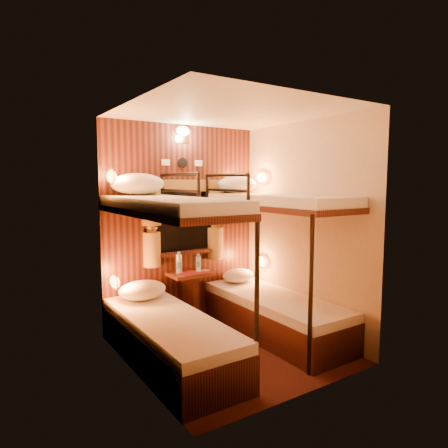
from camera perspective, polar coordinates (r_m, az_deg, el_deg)
floor at (r=4.32m, az=0.82°, el=-17.50°), size 2.10×2.10×0.00m
ceiling at (r=4.01m, az=0.88°, el=15.74°), size 2.10×2.10×0.00m
wall_back at (r=4.89m, az=-6.03°, el=-0.13°), size 2.40×0.00×2.40m
wall_front at (r=3.18m, az=11.48°, el=-3.57°), size 2.40×0.00×2.40m
wall_left at (r=3.54m, az=-12.73°, el=-2.64°), size 0.00×2.40×2.40m
wall_right at (r=4.62m, az=11.19°, el=-0.58°), size 0.00×2.40×2.40m
back_panel at (r=4.88m, az=-5.95°, el=-0.15°), size 2.00×0.03×2.40m
bunk_left at (r=3.88m, az=-7.88°, el=-11.52°), size 0.72×1.90×1.82m
bunk_right at (r=4.56m, az=7.20°, el=-8.82°), size 0.72×1.90×1.82m
window at (r=4.85m, az=-5.79°, el=-0.41°), size 1.00×0.12×0.79m
curtains at (r=4.81m, az=-5.62°, el=0.53°), size 1.10×0.22×1.00m
back_fixtures at (r=4.85m, az=-5.90°, el=12.20°), size 0.54×0.09×0.48m
reading_lamps at (r=4.58m, az=-4.04°, el=-0.03°), size 2.00×0.20×1.25m
table at (r=4.87m, az=-4.84°, el=-9.58°), size 0.50×0.34×0.66m
bottle_left at (r=4.76m, az=-6.44°, el=-5.66°), size 0.07×0.07×0.26m
bottle_right at (r=4.87m, az=-3.70°, el=-5.62°), size 0.06×0.06×0.21m
sachet_a at (r=4.90m, az=-2.62°, el=-6.59°), size 0.08×0.07×0.01m
sachet_b at (r=4.84m, az=-3.55°, el=-6.75°), size 0.09×0.07×0.01m
pillow_lower_left at (r=4.46m, az=-11.57°, el=-9.22°), size 0.52×0.37×0.21m
pillow_lower_right at (r=5.11m, az=2.01°, el=-7.36°), size 0.43×0.30×0.17m
pillow_upper_left at (r=4.36m, az=-12.22°, el=5.63°), size 0.58×0.42×0.23m
pillow_upper_right at (r=4.99m, az=1.88°, el=5.65°), size 0.52×0.37×0.21m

